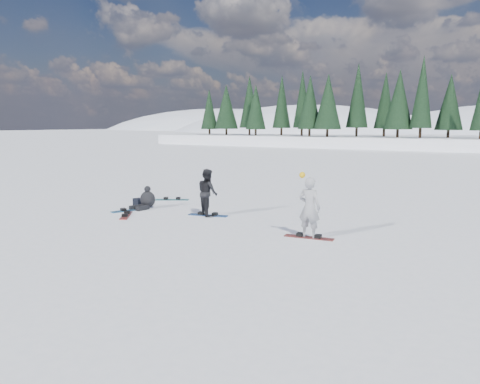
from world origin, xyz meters
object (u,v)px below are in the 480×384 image
snowboarder_woman (309,207)px  snowboard_loose_b (126,216)px  snowboarder_man (208,192)px  gear_bag (138,202)px  seated_rider (147,200)px  snowboard_loose_a (130,210)px  snowboard_loose_c (172,200)px

snowboarder_woman → snowboard_loose_b: (-7.16, -0.34, -0.92)m
snowboard_loose_b → snowboarder_man: bearing=85.7°
gear_bag → seated_rider: bearing=-20.2°
snowboarder_woman → snowboarder_man: size_ratio=1.13×
snowboarder_man → snowboard_loose_a: (-3.20, -0.75, -0.87)m
snowboarder_man → snowboard_loose_c: bearing=1.3°
snowboard_loose_c → snowboarder_man: bearing=-61.1°
snowboard_loose_a → snowboard_loose_b: 1.05m
snowboarder_woman → snowboarder_man: snowboarder_woman is taller
snowboarder_man → seated_rider: 3.07m
snowboarder_woman → seated_rider: 7.73m
seated_rider → snowboard_loose_c: bearing=112.4°
snowboarder_man → snowboard_loose_c: snowboarder_man is taller
seated_rider → gear_bag: 0.77m
snowboard_loose_a → snowboard_loose_c: size_ratio=1.00×
snowboard_loose_b → gear_bag: bearing=175.0°
snowboarder_man → gear_bag: snowboarder_man is taller
snowboarder_woman → seated_rider: snowboarder_woman is taller
gear_bag → snowboard_loose_b: bearing=-58.9°
snowboard_loose_a → snowboard_loose_c: 2.90m
seated_rider → snowboard_loose_b: size_ratio=0.75×
snowboard_loose_b → snowboard_loose_a: bearing=179.8°
snowboard_loose_c → snowboard_loose_b: same height
snowboard_loose_c → seated_rider: bearing=-108.3°
snowboarder_man → seated_rider: snowboarder_man is taller
snowboarder_woman → gear_bag: 8.48m
snowboard_loose_c → snowboarder_woman: bearing=-52.4°
snowboarder_man → gear_bag: (-3.73, 0.28, -0.73)m
snowboarder_woman → gear_bag: size_ratio=4.44×
snowboarder_woman → snowboard_loose_a: size_ratio=1.33×
gear_bag → snowboard_loose_c: 1.88m
snowboard_loose_a → snowboard_loose_b: (0.62, -0.85, 0.00)m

